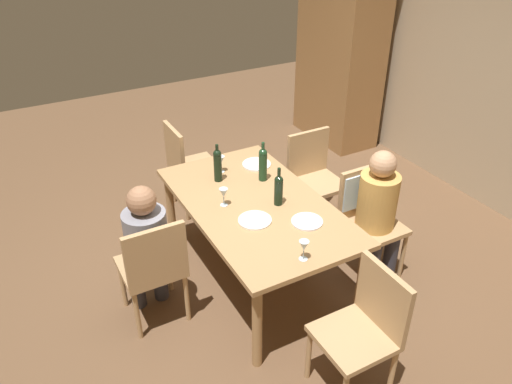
% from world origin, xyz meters
% --- Properties ---
extents(ground_plane, '(10.00, 10.00, 0.00)m').
position_xyz_m(ground_plane, '(0.00, 0.00, 0.00)').
color(ground_plane, brown).
extents(rear_room_partition, '(6.40, 0.12, 2.70)m').
position_xyz_m(rear_room_partition, '(0.00, 2.71, 1.35)').
color(rear_room_partition, tan).
rests_on(rear_room_partition, ground_plane).
extents(armoire_cabinet, '(1.18, 0.62, 2.18)m').
position_xyz_m(armoire_cabinet, '(-1.98, 2.26, 1.10)').
color(armoire_cabinet, olive).
rests_on(armoire_cabinet, ground_plane).
extents(dining_table, '(1.77, 1.01, 0.74)m').
position_xyz_m(dining_table, '(0.00, 0.00, 0.66)').
color(dining_table, '#A87F51').
rests_on(dining_table, ground_plane).
extents(chair_far_right, '(0.46, 0.44, 0.92)m').
position_xyz_m(chair_far_right, '(0.27, 0.89, 0.59)').
color(chair_far_right, tan).
rests_on(chair_far_right, ground_plane).
extents(chair_near, '(0.44, 0.44, 0.92)m').
position_xyz_m(chair_near, '(0.09, -0.89, 0.53)').
color(chair_near, tan).
rests_on(chair_near, ground_plane).
extents(chair_far_left, '(0.44, 0.44, 0.92)m').
position_xyz_m(chair_far_left, '(-0.48, 0.89, 0.53)').
color(chair_far_left, tan).
rests_on(chair_far_left, ground_plane).
extents(chair_left_end, '(0.44, 0.44, 0.92)m').
position_xyz_m(chair_left_end, '(-1.26, -0.09, 0.53)').
color(chair_left_end, tan).
rests_on(chair_left_end, ground_plane).
extents(chair_right_end, '(0.44, 0.44, 0.92)m').
position_xyz_m(chair_right_end, '(1.26, 0.09, 0.53)').
color(chair_right_end, tan).
rests_on(chair_right_end, ground_plane).
extents(person_woman_host, '(0.36, 0.31, 1.15)m').
position_xyz_m(person_woman_host, '(0.42, 0.89, 0.66)').
color(person_woman_host, '#33333D').
rests_on(person_woman_host, ground_plane).
extents(person_man_bearded, '(0.36, 0.31, 1.14)m').
position_xyz_m(person_man_bearded, '(-0.03, -0.89, 0.66)').
color(person_man_bearded, '#33333D').
rests_on(person_man_bearded, ground_plane).
extents(wine_bottle_tall_green, '(0.07, 0.07, 0.32)m').
position_xyz_m(wine_bottle_tall_green, '(0.09, 0.14, 0.88)').
color(wine_bottle_tall_green, black).
rests_on(wine_bottle_tall_green, dining_table).
extents(wine_bottle_dark_red, '(0.07, 0.07, 0.35)m').
position_xyz_m(wine_bottle_dark_red, '(-0.29, 0.22, 0.90)').
color(wine_bottle_dark_red, '#19381E').
rests_on(wine_bottle_dark_red, dining_table).
extents(wine_bottle_short_olive, '(0.07, 0.07, 0.33)m').
position_xyz_m(wine_bottle_short_olive, '(-0.46, -0.11, 0.90)').
color(wine_bottle_short_olive, black).
rests_on(wine_bottle_short_olive, dining_table).
extents(wine_glass_near_left, '(0.07, 0.07, 0.15)m').
position_xyz_m(wine_glass_near_left, '(0.76, -0.06, 0.85)').
color(wine_glass_near_left, silver).
rests_on(wine_glass_near_left, dining_table).
extents(wine_glass_centre, '(0.07, 0.07, 0.15)m').
position_xyz_m(wine_glass_centre, '(-0.58, -0.02, 0.85)').
color(wine_glass_centre, silver).
rests_on(wine_glass_centre, dining_table).
extents(wine_glass_near_right, '(0.07, 0.07, 0.15)m').
position_xyz_m(wine_glass_near_right, '(-0.09, -0.23, 0.85)').
color(wine_glass_near_right, silver).
rests_on(wine_glass_near_right, dining_table).
extents(dinner_plate_host, '(0.25, 0.25, 0.01)m').
position_xyz_m(dinner_plate_host, '(0.21, -0.13, 0.75)').
color(dinner_plate_host, white).
rests_on(dinner_plate_host, dining_table).
extents(dinner_plate_guest_left, '(0.25, 0.25, 0.01)m').
position_xyz_m(dinner_plate_guest_left, '(-0.54, 0.30, 0.75)').
color(dinner_plate_guest_left, white).
rests_on(dinner_plate_guest_left, dining_table).
extents(dinner_plate_guest_right, '(0.23, 0.23, 0.01)m').
position_xyz_m(dinner_plate_guest_right, '(0.41, 0.20, 0.75)').
color(dinner_plate_guest_right, white).
rests_on(dinner_plate_guest_right, dining_table).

